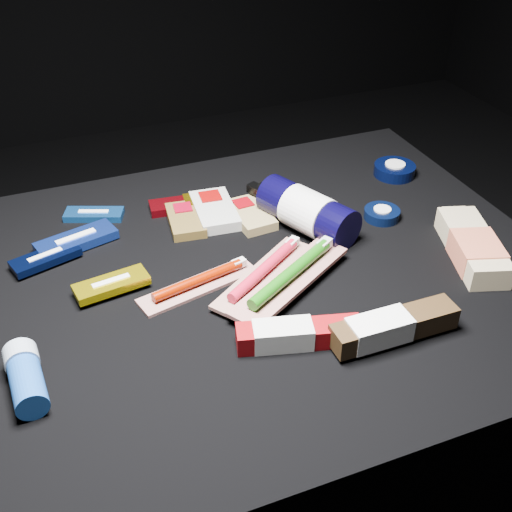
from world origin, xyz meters
name	(u,v)px	position (x,y,z in m)	size (l,w,h in m)	color
ground	(251,436)	(0.00, 0.00, 0.00)	(3.00, 3.00, 0.00)	black
cloth_table	(250,362)	(0.00, 0.00, 0.20)	(0.98, 0.78, 0.40)	black
luna_bar_0	(94,214)	(-0.20, 0.25, 0.41)	(0.11, 0.07, 0.01)	#1754A5
luna_bar_1	(76,241)	(-0.24, 0.17, 0.41)	(0.14, 0.08, 0.02)	navy
luna_bar_2	(46,258)	(-0.30, 0.14, 0.41)	(0.12, 0.07, 0.01)	black
luna_bar_3	(111,284)	(-0.21, 0.03, 0.41)	(0.12, 0.06, 0.01)	#BDA609
clif_bar_0	(185,219)	(-0.05, 0.18, 0.41)	(0.07, 0.11, 0.02)	brown
clif_bar_1	(214,209)	(0.00, 0.19, 0.41)	(0.08, 0.13, 0.02)	#B0B1A9
clif_bar_2	(249,214)	(0.06, 0.15, 0.41)	(0.07, 0.11, 0.02)	olive
power_bar	(192,203)	(-0.03, 0.22, 0.41)	(0.14, 0.06, 0.02)	#69070E
lotion_bottle	(307,211)	(0.14, 0.08, 0.44)	(0.14, 0.23, 0.07)	black
cream_tin_upper	(395,170)	(0.38, 0.19, 0.41)	(0.08, 0.08, 0.03)	black
cream_tin_lower	(382,214)	(0.28, 0.06, 0.41)	(0.06, 0.06, 0.02)	black
bodywash_bottle	(473,247)	(0.35, -0.10, 0.42)	(0.12, 0.20, 0.04)	tan
deodorant_stick	(26,377)	(-0.35, -0.13, 0.42)	(0.05, 0.11, 0.04)	#174594
toothbrush_pack_0	(200,283)	(-0.08, -0.01, 0.41)	(0.20, 0.09, 0.02)	#A9A39F
toothbrush_pack_1	(265,272)	(0.01, -0.03, 0.42)	(0.21, 0.16, 0.02)	#AAA29E
toothbrush_pack_2	(292,276)	(0.04, -0.06, 0.42)	(0.23, 0.17, 0.03)	#B7AFAC
toothpaste_carton_red	(293,335)	(0.00, -0.17, 0.42)	(0.18, 0.08, 0.03)	maroon
toothpaste_carton_green	(389,327)	(0.12, -0.22, 0.42)	(0.18, 0.04, 0.04)	#31200F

